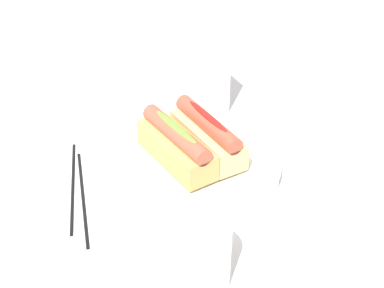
# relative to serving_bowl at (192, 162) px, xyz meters

# --- Properties ---
(ground_plane) EXTENTS (2.40, 2.40, 0.00)m
(ground_plane) POSITION_rel_serving_bowl_xyz_m (0.00, -0.02, -0.02)
(ground_plane) COLOR beige
(serving_bowl) EXTENTS (0.27, 0.27, 0.03)m
(serving_bowl) POSITION_rel_serving_bowl_xyz_m (0.00, 0.00, 0.00)
(serving_bowl) COLOR silver
(serving_bowl) RESTS_ON ground_plane
(hotdog_front) EXTENTS (0.16, 0.09, 0.06)m
(hotdog_front) POSITION_rel_serving_bowl_xyz_m (0.01, -0.03, 0.04)
(hotdog_front) COLOR tan
(hotdog_front) RESTS_ON serving_bowl
(hotdog_back) EXTENTS (0.16, 0.09, 0.06)m
(hotdog_back) POSITION_rel_serving_bowl_xyz_m (-0.01, 0.03, 0.04)
(hotdog_back) COLOR #DBB270
(hotdog_back) RESTS_ON serving_bowl
(water_glass) EXTENTS (0.07, 0.07, 0.09)m
(water_glass) POSITION_rel_serving_bowl_xyz_m (0.22, -0.05, 0.02)
(water_glass) COLOR white
(water_glass) RESTS_ON ground_plane
(napkin_box) EXTENTS (0.12, 0.06, 0.15)m
(napkin_box) POSITION_rel_serving_bowl_xyz_m (-0.20, 0.08, 0.06)
(napkin_box) COLOR white
(napkin_box) RESTS_ON ground_plane
(chopstick_near) EXTENTS (0.22, 0.01, 0.01)m
(chopstick_near) POSITION_rel_serving_bowl_xyz_m (0.02, -0.17, -0.01)
(chopstick_near) COLOR black
(chopstick_near) RESTS_ON ground_plane
(chopstick_far) EXTENTS (0.22, 0.03, 0.01)m
(chopstick_far) POSITION_rel_serving_bowl_xyz_m (-0.01, -0.18, -0.01)
(chopstick_far) COLOR black
(chopstick_far) RESTS_ON ground_plane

